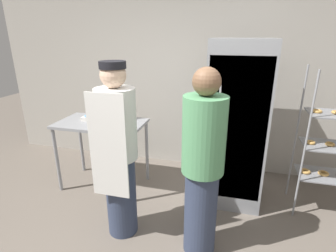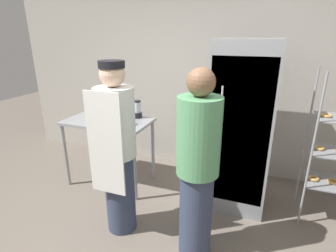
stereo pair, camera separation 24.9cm
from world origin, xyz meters
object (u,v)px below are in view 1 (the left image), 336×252
(refrigerator, at_px, (236,125))
(person_customer, at_px, (203,166))
(baking_rack, at_px, (329,146))
(blender_pitcher, at_px, (131,111))
(binder_stack, at_px, (112,123))
(donut_box, at_px, (95,116))
(person_baker, at_px, (118,152))

(refrigerator, height_order, person_customer, refrigerator)
(baking_rack, distance_m, blender_pitcher, 2.41)
(refrigerator, bearing_deg, person_customer, -104.87)
(blender_pitcher, height_order, binder_stack, blender_pitcher)
(blender_pitcher, xyz_separation_m, binder_stack, (-0.09, -0.38, -0.05))
(baking_rack, relative_size, person_customer, 0.95)
(donut_box, xyz_separation_m, person_baker, (0.73, -0.86, -0.04))
(donut_box, bearing_deg, blender_pitcher, 20.87)
(binder_stack, distance_m, person_baker, 0.75)
(binder_stack, bearing_deg, person_baker, -59.76)
(donut_box, relative_size, person_baker, 0.17)
(binder_stack, bearing_deg, baking_rack, 6.73)
(baking_rack, bearing_deg, refrigerator, 179.85)
(refrigerator, distance_m, person_customer, 1.03)
(person_customer, bearing_deg, donut_box, 149.94)
(person_baker, bearing_deg, baking_rack, 24.05)
(refrigerator, xyz_separation_m, blender_pitcher, (-1.37, 0.08, 0.05))
(refrigerator, bearing_deg, donut_box, -177.17)
(refrigerator, xyz_separation_m, binder_stack, (-1.46, -0.30, -0.01))
(refrigerator, xyz_separation_m, person_baker, (-1.09, -0.95, -0.05))
(person_customer, bearing_deg, refrigerator, 75.13)
(person_baker, bearing_deg, person_customer, -3.09)
(blender_pitcher, distance_m, person_baker, 1.07)
(baking_rack, height_order, person_customer, person_customer)
(blender_pitcher, bearing_deg, person_customer, -44.04)
(baking_rack, bearing_deg, donut_box, -178.24)
(person_customer, bearing_deg, person_baker, 176.91)
(refrigerator, relative_size, binder_stack, 6.02)
(baking_rack, bearing_deg, person_baker, -155.95)
(baking_rack, relative_size, blender_pitcher, 7.01)
(binder_stack, bearing_deg, blender_pitcher, 76.08)
(baking_rack, relative_size, binder_stack, 5.16)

